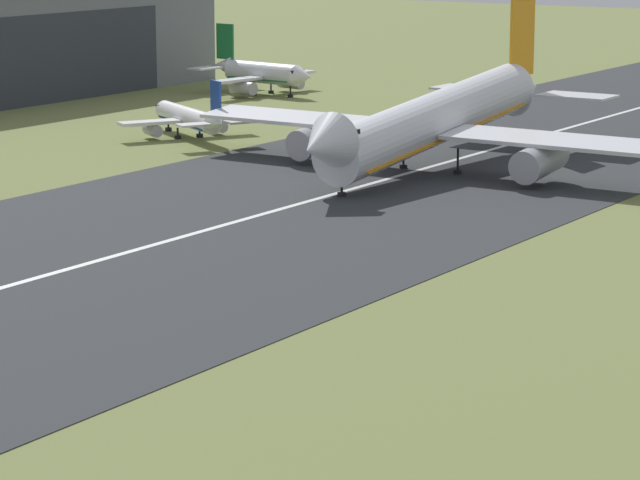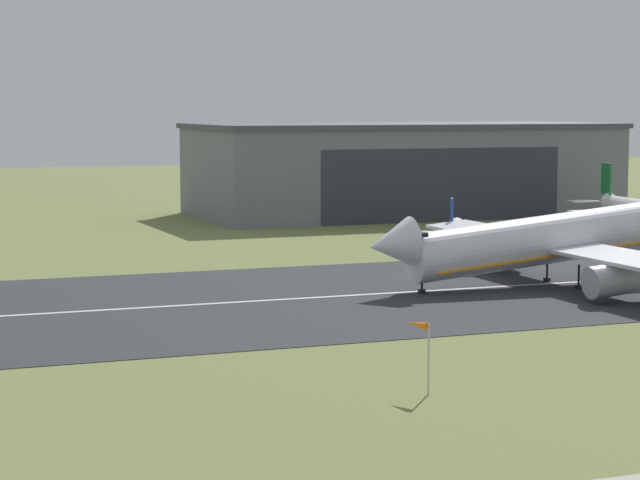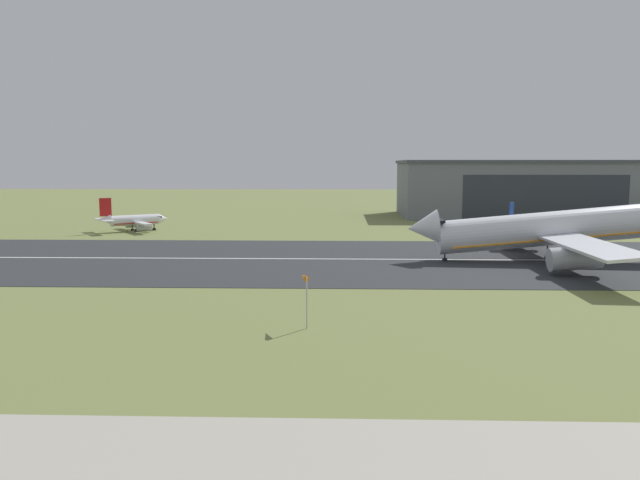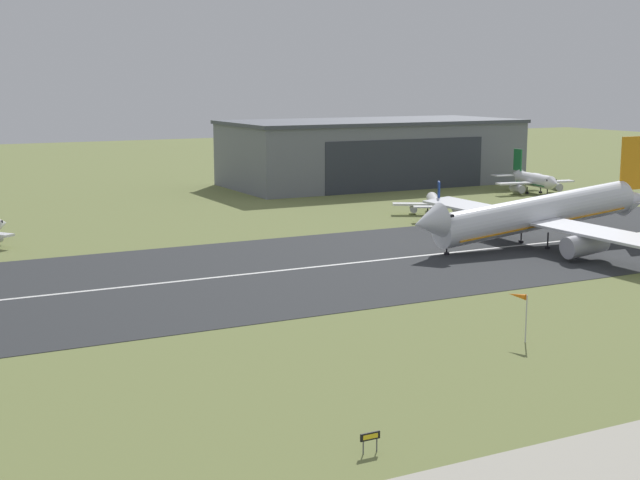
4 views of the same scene
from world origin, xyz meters
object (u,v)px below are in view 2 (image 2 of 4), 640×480
Objects in this scene: windsock_pole at (418,328)px; airplane_parked_far_east at (627,208)px; airplane_landing at (568,238)px; airplane_parked_centre at (454,232)px.

airplane_parked_far_east is at bearing 48.70° from windsock_pole.
windsock_pole is at bearing -132.86° from airplane_landing.
airplane_parked_far_east reaches higher than airplane_parked_centre.
airplane_landing is 10.95× the size of windsock_pole.
airplane_parked_centre is (4.38, 35.96, -2.79)m from airplane_landing.
airplane_parked_far_east is at bearing 49.93° from airplane_landing.
windsock_pole is (-84.43, -96.09, 1.38)m from airplane_parked_far_east.
airplane_landing is 2.73× the size of airplane_parked_centre.
airplane_parked_centre is 0.98× the size of airplane_parked_far_east.
airplane_landing is 36.33m from airplane_parked_centre.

